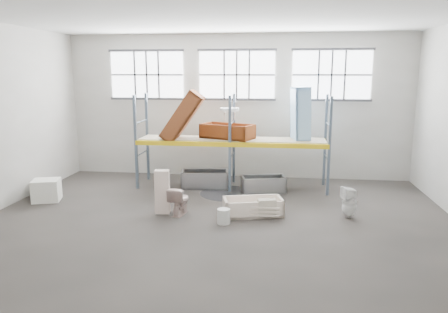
% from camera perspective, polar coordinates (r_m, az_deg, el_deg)
% --- Properties ---
extents(floor, '(12.00, 10.00, 0.10)m').
position_cam_1_polar(floor, '(10.64, -1.05, -9.25)').
color(floor, '#49423E').
rests_on(floor, ground).
extents(ceiling, '(12.00, 10.00, 0.10)m').
position_cam_1_polar(ceiling, '(10.07, -1.16, 19.08)').
color(ceiling, silver).
rests_on(ceiling, ground).
extents(wall_back, '(12.00, 0.10, 5.00)m').
position_cam_1_polar(wall_back, '(15.03, 1.74, 6.73)').
color(wall_back, '#A8A59B').
rests_on(wall_back, ground).
extents(wall_front, '(12.00, 0.10, 5.00)m').
position_cam_1_polar(wall_front, '(5.17, -9.34, -2.02)').
color(wall_front, '#BCB8AE').
rests_on(wall_front, ground).
extents(window_left, '(2.60, 0.04, 1.60)m').
position_cam_1_polar(window_left, '(15.52, -10.33, 10.77)').
color(window_left, white).
rests_on(window_left, wall_back).
extents(window_mid, '(2.60, 0.04, 1.60)m').
position_cam_1_polar(window_mid, '(14.88, 1.73, 10.93)').
color(window_mid, white).
rests_on(window_mid, wall_back).
extents(window_right, '(2.60, 0.04, 1.60)m').
position_cam_1_polar(window_right, '(14.91, 14.28, 10.60)').
color(window_right, white).
rests_on(window_right, wall_back).
extents(rack_upright_la, '(0.08, 0.08, 3.00)m').
position_cam_1_polar(rack_upright_la, '(13.70, -11.79, 1.85)').
color(rack_upright_la, slate).
rests_on(rack_upright_la, floor).
extents(rack_upright_lb, '(0.08, 0.08, 3.00)m').
position_cam_1_polar(rack_upright_lb, '(14.82, -10.28, 2.60)').
color(rack_upright_lb, slate).
rests_on(rack_upright_lb, floor).
extents(rack_upright_ma, '(0.08, 0.08, 3.00)m').
position_cam_1_polar(rack_upright_ma, '(13.03, 0.79, 1.62)').
color(rack_upright_ma, slate).
rests_on(rack_upright_ma, floor).
extents(rack_upright_mb, '(0.08, 0.08, 3.00)m').
position_cam_1_polar(rack_upright_mb, '(14.21, 1.34, 2.42)').
color(rack_upright_mb, slate).
rests_on(rack_upright_mb, floor).
extents(rack_upright_ra, '(0.08, 0.08, 3.00)m').
position_cam_1_polar(rack_upright_ra, '(13.04, 14.01, 1.29)').
color(rack_upright_ra, slate).
rests_on(rack_upright_ra, floor).
extents(rack_upright_rb, '(0.08, 0.08, 3.00)m').
position_cam_1_polar(rack_upright_rb, '(14.21, 13.47, 2.11)').
color(rack_upright_rb, slate).
rests_on(rack_upright_rb, floor).
extents(rack_beam_front, '(6.00, 0.10, 0.14)m').
position_cam_1_polar(rack_beam_front, '(13.03, 0.79, 1.62)').
color(rack_beam_front, yellow).
rests_on(rack_beam_front, floor).
extents(rack_beam_back, '(6.00, 0.10, 0.14)m').
position_cam_1_polar(rack_beam_back, '(14.21, 1.34, 2.42)').
color(rack_beam_back, yellow).
rests_on(rack_beam_back, floor).
extents(shelf_deck, '(5.90, 1.10, 0.03)m').
position_cam_1_polar(shelf_deck, '(13.61, 1.08, 2.37)').
color(shelf_deck, gray).
rests_on(shelf_deck, floor).
extents(wet_patch, '(1.80, 1.80, 0.00)m').
position_cam_1_polar(wet_patch, '(13.17, 0.67, -4.97)').
color(wet_patch, black).
rests_on(wet_patch, floor).
extents(bathtub_beige, '(1.66, 1.07, 0.45)m').
position_cam_1_polar(bathtub_beige, '(11.19, 3.92, -6.76)').
color(bathtub_beige, white).
rests_on(bathtub_beige, floor).
extents(cistern_spare, '(0.50, 0.33, 0.44)m').
position_cam_1_polar(cistern_spare, '(10.97, 5.78, -6.85)').
color(cistern_spare, beige).
rests_on(cistern_spare, bathtub_beige).
extents(sink_in_tub, '(0.46, 0.46, 0.14)m').
position_cam_1_polar(sink_in_tub, '(11.17, 1.80, -7.12)').
color(sink_in_tub, beige).
rests_on(sink_in_tub, bathtub_beige).
extents(toilet_beige, '(0.55, 0.80, 0.75)m').
position_cam_1_polar(toilet_beige, '(11.25, -6.00, -5.90)').
color(toilet_beige, beige).
rests_on(toilet_beige, floor).
extents(cistern_tall, '(0.40, 0.28, 1.17)m').
position_cam_1_polar(cistern_tall, '(11.33, -8.29, -4.73)').
color(cistern_tall, beige).
rests_on(cistern_tall, floor).
extents(toilet_white, '(0.47, 0.46, 0.82)m').
position_cam_1_polar(toilet_white, '(11.38, 16.52, -5.92)').
color(toilet_white, white).
rests_on(toilet_white, floor).
extents(steel_tub_left, '(1.57, 0.88, 0.55)m').
position_cam_1_polar(steel_tub_left, '(13.81, -2.60, -3.04)').
color(steel_tub_left, '#999AA1').
rests_on(steel_tub_left, floor).
extents(steel_tub_right, '(1.45, 0.92, 0.49)m').
position_cam_1_polar(steel_tub_right, '(13.33, 5.30, -3.72)').
color(steel_tub_right, '#AFB3B6').
rests_on(steel_tub_right, floor).
extents(rust_tub_flat, '(1.85, 1.37, 0.47)m').
position_cam_1_polar(rust_tub_flat, '(13.65, 0.45, 3.41)').
color(rust_tub_flat, '#873A0C').
rests_on(rust_tub_flat, shelf_deck).
extents(rust_tub_tilted, '(1.46, 0.90, 1.73)m').
position_cam_1_polar(rust_tub_tilted, '(13.61, -5.61, 5.35)').
color(rust_tub_tilted, brown).
rests_on(rust_tub_tilted, shelf_deck).
extents(sink_on_shelf, '(0.65, 0.52, 0.54)m').
position_cam_1_polar(sink_on_shelf, '(13.44, 0.73, 4.48)').
color(sink_on_shelf, white).
rests_on(sink_on_shelf, rust_tub_flat).
extents(blue_tub_upright, '(0.68, 0.88, 1.71)m').
position_cam_1_polar(blue_tub_upright, '(13.60, 10.25, 5.65)').
color(blue_tub_upright, '#95C6F0').
rests_on(blue_tub_upright, shelf_deck).
extents(bucket, '(0.37, 0.37, 0.37)m').
position_cam_1_polar(bucket, '(10.56, -0.04, -8.05)').
color(bucket, silver).
rests_on(bucket, floor).
extents(carton_near, '(0.89, 0.82, 0.63)m').
position_cam_1_polar(carton_near, '(13.38, -22.78, -4.21)').
color(carton_near, white).
rests_on(carton_near, floor).
extents(carton_far, '(0.62, 0.62, 0.45)m').
position_cam_1_polar(carton_far, '(14.07, -23.05, -3.87)').
color(carton_far, beige).
rests_on(carton_far, floor).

